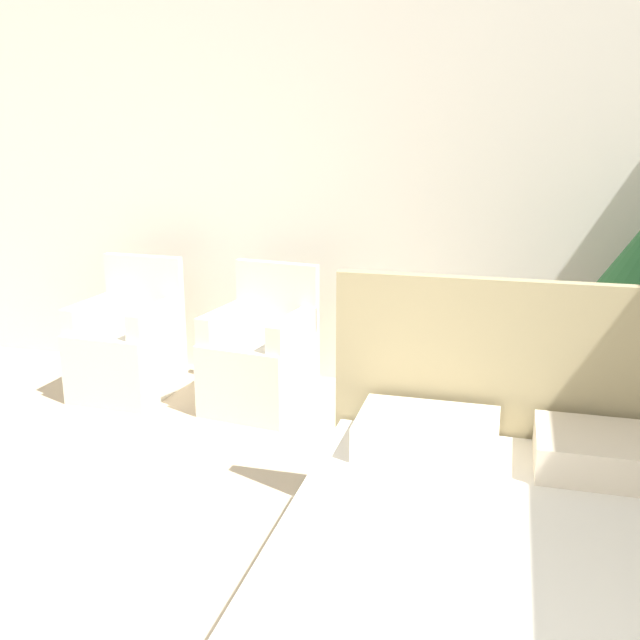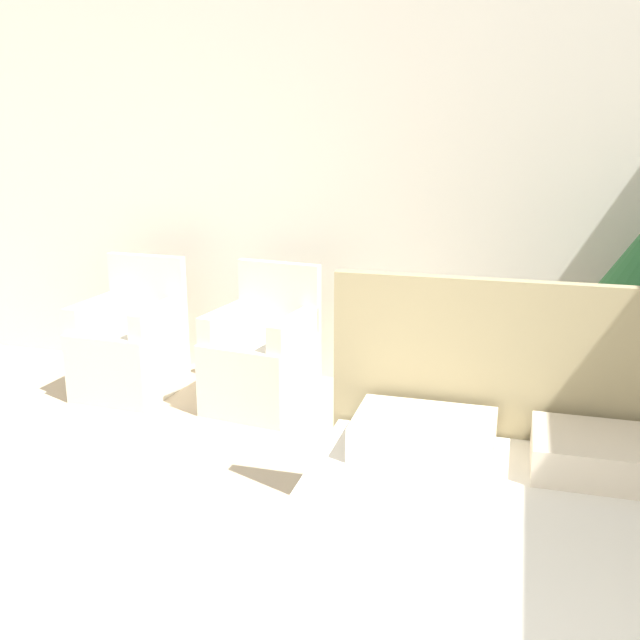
% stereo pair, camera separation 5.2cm
% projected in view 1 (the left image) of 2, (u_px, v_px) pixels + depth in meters
% --- Properties ---
extents(wall_back, '(10.00, 0.06, 2.90)m').
position_uv_depth(wall_back, '(333.00, 169.00, 4.70)').
color(wall_back, silver).
rests_on(wall_back, ground_plane).
extents(bed, '(1.54, 2.21, 1.14)m').
position_uv_depth(bed, '(509.00, 635.00, 2.11)').
color(bed, '#8C7A5B').
rests_on(bed, ground_plane).
extents(armchair_near_window_left, '(0.60, 0.63, 0.89)m').
position_uv_depth(armchair_near_window_left, '(128.00, 351.00, 4.70)').
color(armchair_near_window_left, silver).
rests_on(armchair_near_window_left, ground_plane).
extents(armchair_near_window_right, '(0.64, 0.67, 0.89)m').
position_uv_depth(armchair_near_window_right, '(260.00, 362.00, 4.47)').
color(armchair_near_window_right, silver).
rests_on(armchair_near_window_right, ground_plane).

